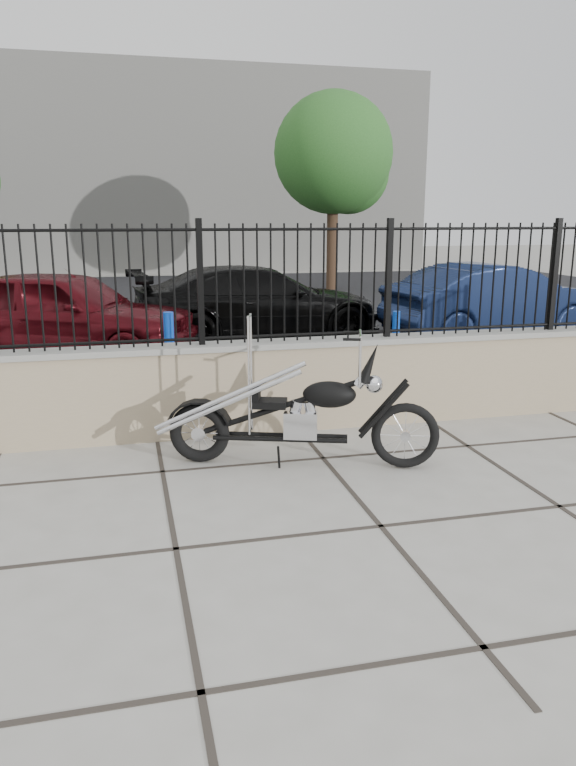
# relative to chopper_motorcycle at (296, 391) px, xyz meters

# --- Properties ---
(ground_plane) EXTENTS (90.00, 90.00, 0.00)m
(ground_plane) POSITION_rel_chopper_motorcycle_xyz_m (0.30, -1.40, -0.71)
(ground_plane) COLOR #99968E
(ground_plane) RESTS_ON ground
(parking_lot) EXTENTS (30.00, 30.00, 0.00)m
(parking_lot) POSITION_rel_chopper_motorcycle_xyz_m (0.30, 11.10, -0.71)
(parking_lot) COLOR black
(parking_lot) RESTS_ON ground
(retaining_wall) EXTENTS (14.00, 0.36, 0.96)m
(retaining_wall) POSITION_rel_chopper_motorcycle_xyz_m (0.30, 1.10, -0.23)
(retaining_wall) COLOR gray
(retaining_wall) RESTS_ON ground_plane
(iron_fence) EXTENTS (14.00, 0.08, 1.20)m
(iron_fence) POSITION_rel_chopper_motorcycle_xyz_m (0.30, 1.10, 0.85)
(iron_fence) COLOR black
(iron_fence) RESTS_ON retaining_wall
(background_building) EXTENTS (22.00, 6.00, 8.00)m
(background_building) POSITION_rel_chopper_motorcycle_xyz_m (0.30, 25.10, 3.29)
(background_building) COLOR beige
(background_building) RESTS_ON ground_plane
(chopper_motorcycle) EXTENTS (2.36, 1.14, 1.41)m
(chopper_motorcycle) POSITION_rel_chopper_motorcycle_xyz_m (0.00, 0.00, 0.00)
(chopper_motorcycle) COLOR black
(chopper_motorcycle) RESTS_ON ground_plane
(car_red) EXTENTS (4.55, 3.28, 1.44)m
(car_red) POSITION_rel_chopper_motorcycle_xyz_m (-2.39, 5.64, 0.01)
(car_red) COLOR #480A10
(car_red) RESTS_ON parking_lot
(car_black) EXTENTS (4.80, 2.29, 1.35)m
(car_black) POSITION_rel_chopper_motorcycle_xyz_m (0.97, 6.64, -0.03)
(car_black) COLOR black
(car_black) RESTS_ON parking_lot
(car_blue) EXTENTS (4.33, 1.96, 1.38)m
(car_blue) POSITION_rel_chopper_motorcycle_xyz_m (5.29, 5.70, -0.02)
(car_blue) COLOR #101B3C
(car_blue) RESTS_ON parking_lot
(bollard_a) EXTENTS (0.16, 0.16, 1.07)m
(bollard_a) POSITION_rel_chopper_motorcycle_xyz_m (-0.93, 2.80, -0.17)
(bollard_a) COLOR #0B37AB
(bollard_a) RESTS_ON ground_plane
(bollard_b) EXTENTS (0.14, 0.14, 0.90)m
(bollard_b) POSITION_rel_chopper_motorcycle_xyz_m (2.35, 3.35, -0.25)
(bollard_b) COLOR #0B3EA7
(bollard_b) RESTS_ON ground_plane
(tree_right) EXTENTS (3.58, 3.58, 6.04)m
(tree_right) POSITION_rel_chopper_motorcycle_xyz_m (4.93, 14.85, 3.52)
(tree_right) COLOR #382619
(tree_right) RESTS_ON ground_plane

